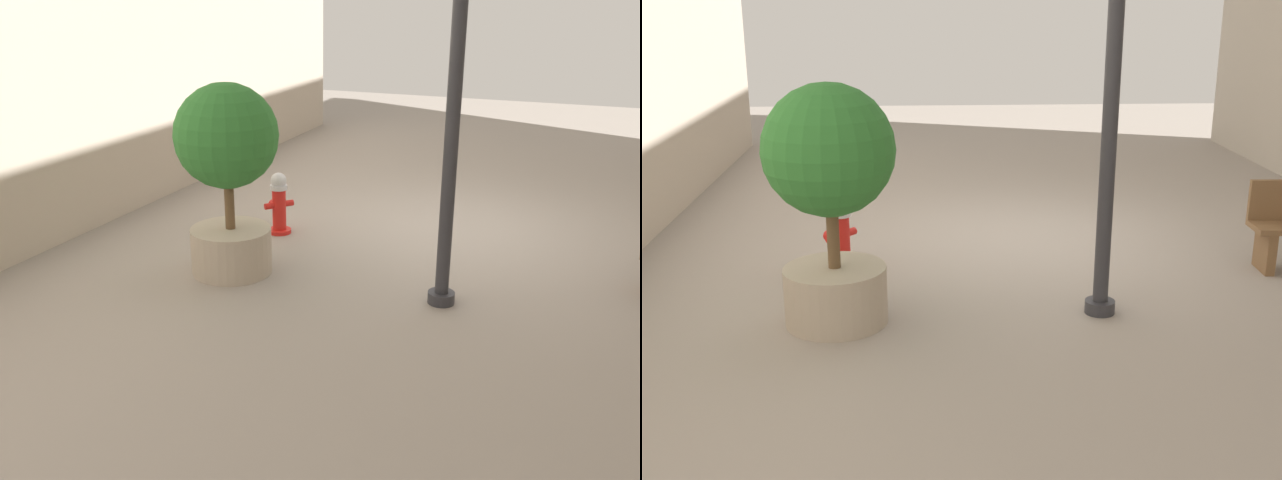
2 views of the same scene
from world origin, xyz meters
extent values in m
plane|color=gray|center=(0.00, 0.00, 0.00)|extent=(23.40, 23.40, 0.00)
cylinder|color=red|center=(2.15, 1.05, 0.03)|extent=(0.31, 0.31, 0.05)
cylinder|color=red|center=(2.15, 1.05, 0.32)|extent=(0.18, 0.18, 0.55)
cylinder|color=silver|center=(2.15, 1.05, 0.63)|extent=(0.23, 0.23, 0.06)
sphere|color=silver|center=(2.15, 1.05, 0.72)|extent=(0.21, 0.21, 0.21)
cylinder|color=red|center=(2.24, 1.16, 0.39)|extent=(0.15, 0.15, 0.08)
cylinder|color=red|center=(2.07, 0.95, 0.39)|extent=(0.15, 0.15, 0.08)
cylinder|color=red|center=(2.27, 0.96, 0.35)|extent=(0.18, 0.17, 0.11)
cylinder|color=tan|center=(2.08, 2.46, 0.26)|extent=(0.92, 0.92, 0.52)
cylinder|color=brown|center=(2.08, 2.46, 0.88)|extent=(0.11, 0.11, 0.71)
sphere|color=#2D722D|center=(2.08, 2.46, 1.58)|extent=(1.15, 1.15, 1.15)
cylinder|color=#2D2D33|center=(-0.34, 2.38, 0.06)|extent=(0.28, 0.28, 0.12)
cylinder|color=#2D2D33|center=(-0.34, 2.38, 2.17)|extent=(0.14, 0.14, 4.10)
camera|label=1|loc=(-1.68, 8.89, 3.10)|focal=38.85mm
camera|label=2|loc=(1.32, 9.14, 2.87)|focal=44.45mm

